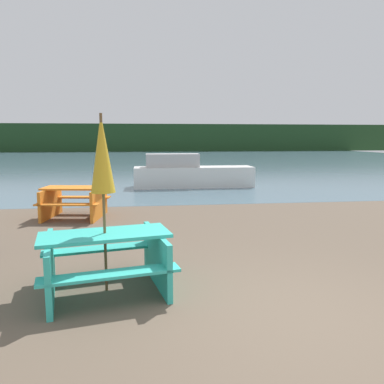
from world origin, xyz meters
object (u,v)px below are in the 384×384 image
(picnic_table_orange, at_px, (75,200))
(boat, at_px, (190,174))
(picnic_table_teal, at_px, (106,257))
(umbrella_gold, at_px, (102,155))

(picnic_table_orange, relative_size, boat, 0.35)
(picnic_table_teal, xyz_separation_m, boat, (2.36, 10.33, 0.06))
(picnic_table_teal, height_order, umbrella_gold, umbrella_gold)
(picnic_table_teal, height_order, boat, boat)
(umbrella_gold, bearing_deg, boat, 77.11)
(picnic_table_orange, relative_size, umbrella_gold, 0.73)
(picnic_table_teal, xyz_separation_m, picnic_table_orange, (-1.25, 4.76, -0.00))
(picnic_table_teal, relative_size, picnic_table_orange, 1.12)
(picnic_table_teal, distance_m, picnic_table_orange, 4.92)
(umbrella_gold, distance_m, boat, 10.67)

